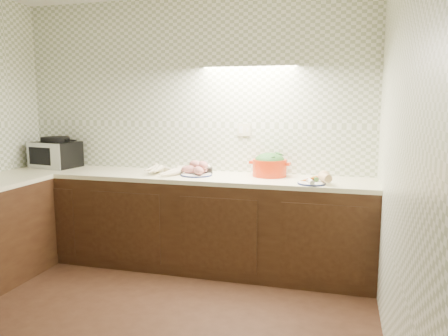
% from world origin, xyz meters
% --- Properties ---
extents(room, '(3.60, 3.60, 2.60)m').
position_xyz_m(room, '(0.00, 0.00, 1.63)').
color(room, black).
rests_on(room, ground).
extents(counter, '(3.60, 3.60, 0.90)m').
position_xyz_m(counter, '(-0.68, 0.68, 0.45)').
color(counter, black).
rests_on(counter, ground).
extents(toaster_oven, '(0.50, 0.42, 0.32)m').
position_xyz_m(toaster_oven, '(-1.46, 1.60, 1.05)').
color(toaster_oven, black).
rests_on(toaster_oven, counter).
extents(parsnip_pile, '(0.45, 0.45, 0.09)m').
position_xyz_m(parsnip_pile, '(-0.20, 1.52, 0.94)').
color(parsnip_pile, beige).
rests_on(parsnip_pile, counter).
extents(sweet_potato_plate, '(0.31, 0.30, 0.14)m').
position_xyz_m(sweet_potato_plate, '(0.16, 1.50, 0.95)').
color(sweet_potato_plate, '#121A46').
rests_on(sweet_potato_plate, counter).
extents(onion_bowl, '(0.15, 0.15, 0.12)m').
position_xyz_m(onion_bowl, '(0.20, 1.62, 0.94)').
color(onion_bowl, black).
rests_on(onion_bowl, counter).
extents(dutch_oven, '(0.39, 0.35, 0.22)m').
position_xyz_m(dutch_oven, '(0.83, 1.63, 1.01)').
color(dutch_oven, red).
rests_on(dutch_oven, counter).
extents(veg_plate, '(0.30, 0.30, 0.11)m').
position_xyz_m(veg_plate, '(1.29, 1.36, 0.94)').
color(veg_plate, '#121A46').
rests_on(veg_plate, counter).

